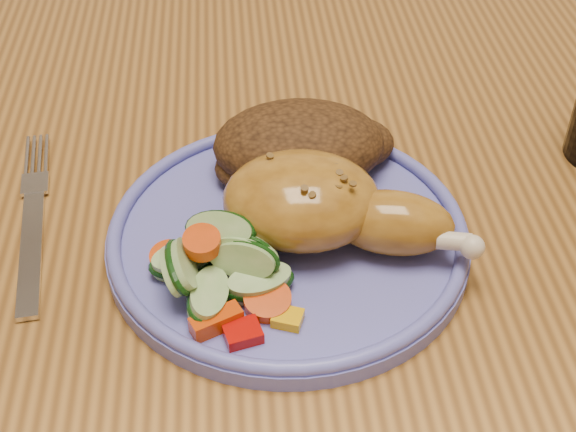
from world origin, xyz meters
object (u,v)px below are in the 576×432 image
Objects in this scene: plate at (288,239)px; fork at (33,223)px; dining_table at (338,269)px; chair_far at (282,62)px.

plate is 1.43× the size of fork.
plate is at bearing -129.44° from dining_table.
chair_far is at bearing 86.13° from plate.
dining_table is 0.24m from fork.
dining_table is 8.02× the size of fork.
plate is (-0.05, -0.06, 0.09)m from dining_table.
dining_table is 1.54× the size of chair_far.
chair_far is (0.00, 0.63, -0.17)m from dining_table.
fork is at bearing -174.49° from dining_table.
plate reaches higher than dining_table.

